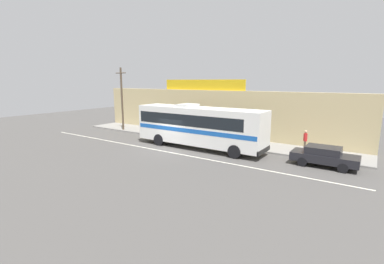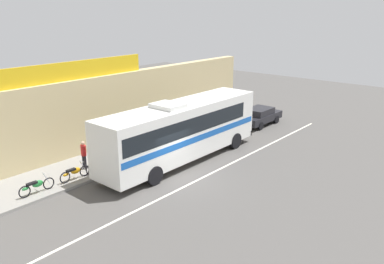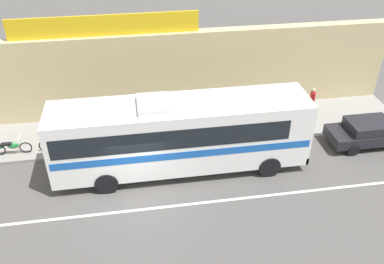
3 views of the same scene
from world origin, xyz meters
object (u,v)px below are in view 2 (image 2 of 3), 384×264
Objects in this scene: motorcycle_red at (74,172)px; pedestrian_by_curb at (84,153)px; intercity_bus at (181,129)px; pedestrian_far_right at (215,109)px; parked_car at (260,116)px; motorcycle_black at (100,164)px; motorcycle_green at (36,186)px.

pedestrian_by_curb is (1.24, 0.86, 0.54)m from motorcycle_red.
intercity_bus is 8.84m from pedestrian_far_right.
pedestrian_by_curb is (-14.64, 2.64, 0.36)m from parked_car.
motorcycle_black is 1.59m from motorcycle_red.
pedestrian_far_right is 12.76m from pedestrian_by_curb.
motorcycle_black is (-14.30, 1.69, -0.17)m from parked_car.
parked_car is 14.88m from pedestrian_by_curb.
motorcycle_green is 3.76m from motorcycle_black.
parked_car is 2.45× the size of pedestrian_far_right.
parked_car reaches higher than motorcycle_red.
intercity_bus is 10.03m from parked_car.
motorcycle_black is at bearing -1.50° from motorcycle_green.
pedestrian_by_curb is (-12.76, -0.38, -0.04)m from pedestrian_far_right.
pedestrian_far_right reaches higher than pedestrian_by_curb.
parked_car is 2.55× the size of pedestrian_by_curb.
parked_car is 15.98m from motorcycle_red.
parked_car is at bearing 2.99° from intercity_bus.
pedestrian_far_right is at bearing 1.70° from pedestrian_by_curb.
parked_car reaches higher than motorcycle_black.
intercity_bus is 6.41× the size of motorcycle_red.
intercity_bus reaches higher than pedestrian_by_curb.
parked_car is (9.93, 0.52, -1.33)m from intercity_bus.
motorcycle_green is 16.23m from pedestrian_far_right.
pedestrian_far_right is (14.00, 1.24, 0.58)m from motorcycle_red.
motorcycle_red is (2.17, -0.01, 0.00)m from motorcycle_green.
pedestrian_far_right reaches higher than motorcycle_red.
motorcycle_green is at bearing 174.34° from parked_car.
motorcycle_black is at bearing -70.17° from pedestrian_by_curb.
intercity_bus reaches higher than parked_car.
motorcycle_green and motorcycle_black have the same top height.
pedestrian_far_right is (12.42, 1.33, 0.58)m from motorcycle_black.
motorcycle_black is 1.05× the size of motorcycle_red.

